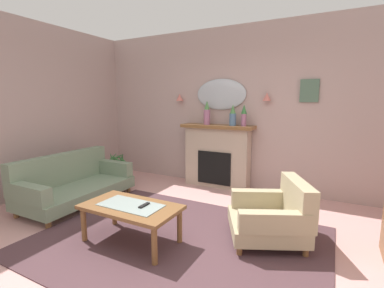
% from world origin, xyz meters
% --- Properties ---
extents(floor, '(6.95, 5.96, 0.10)m').
position_xyz_m(floor, '(0.00, 0.00, -0.05)').
color(floor, '#C6938E').
rests_on(floor, ground).
extents(wall_back, '(6.95, 0.10, 2.90)m').
position_xyz_m(wall_back, '(0.00, 2.53, 1.45)').
color(wall_back, '#B29993').
rests_on(wall_back, ground).
extents(patterned_rug, '(3.20, 2.40, 0.01)m').
position_xyz_m(patterned_rug, '(0.00, 0.20, 0.01)').
color(patterned_rug, '#4C3338').
rests_on(patterned_rug, ground).
extents(fireplace, '(1.36, 0.36, 1.16)m').
position_xyz_m(fireplace, '(-0.40, 2.31, 0.57)').
color(fireplace, tan).
rests_on(fireplace, ground).
extents(mantel_vase_centre, '(0.12, 0.12, 0.43)m').
position_xyz_m(mantel_vase_centre, '(-0.60, 2.28, 1.36)').
color(mantel_vase_centre, '#9E6084').
rests_on(mantel_vase_centre, fireplace).
extents(mantel_vase_right, '(0.12, 0.12, 0.37)m').
position_xyz_m(mantel_vase_right, '(-0.10, 2.28, 1.33)').
color(mantel_vase_right, '#4C7093').
rests_on(mantel_vase_right, fireplace).
extents(mantel_vase_left, '(0.10, 0.10, 0.37)m').
position_xyz_m(mantel_vase_left, '(0.10, 2.28, 1.36)').
color(mantel_vase_left, '#9E6084').
rests_on(mantel_vase_left, fireplace).
extents(wall_mirror, '(0.96, 0.06, 0.56)m').
position_xyz_m(wall_mirror, '(-0.40, 2.45, 1.71)').
color(wall_mirror, '#B2BCC6').
extents(wall_sconce_left, '(0.14, 0.14, 0.14)m').
position_xyz_m(wall_sconce_left, '(-1.25, 2.40, 1.66)').
color(wall_sconce_left, '#D17066').
extents(wall_sconce_right, '(0.14, 0.14, 0.14)m').
position_xyz_m(wall_sconce_right, '(0.45, 2.40, 1.66)').
color(wall_sconce_right, '#D17066').
extents(framed_picture, '(0.28, 0.03, 0.36)m').
position_xyz_m(framed_picture, '(1.10, 2.46, 1.75)').
color(framed_picture, '#4C6B56').
extents(coffee_table, '(1.10, 0.60, 0.45)m').
position_xyz_m(coffee_table, '(-0.45, -0.05, 0.38)').
color(coffee_table, brown).
rests_on(coffee_table, ground).
extents(tv_remote, '(0.04, 0.16, 0.02)m').
position_xyz_m(tv_remote, '(-0.30, -0.01, 0.45)').
color(tv_remote, black).
rests_on(tv_remote, coffee_table).
extents(floral_couch, '(0.89, 1.73, 0.76)m').
position_xyz_m(floral_couch, '(-2.09, 0.49, 0.32)').
color(floral_couch, gray).
rests_on(floral_couch, ground).
extents(armchair_by_coffee_table, '(1.08, 1.07, 0.71)m').
position_xyz_m(armchair_by_coffee_table, '(0.96, 0.76, 0.31)').
color(armchair_by_coffee_table, tan).
rests_on(armchair_by_coffee_table, ground).
extents(potted_plant_small_fern, '(0.36, 0.37, 0.57)m').
position_xyz_m(potted_plant_small_fern, '(-2.37, 1.78, 0.29)').
color(potted_plant_small_fern, '#474C56').
rests_on(potted_plant_small_fern, ground).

